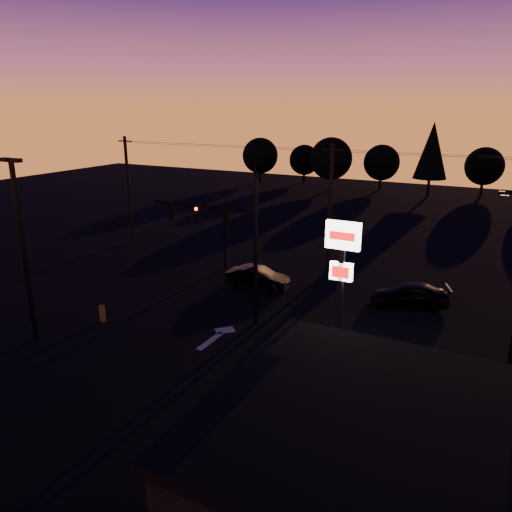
{
  "coord_description": "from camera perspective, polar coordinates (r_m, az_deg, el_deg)",
  "views": [
    {
      "loc": [
        13.24,
        -18.21,
        11.48
      ],
      "look_at": [
        1.0,
        5.0,
        3.5
      ],
      "focal_mm": 35.0,
      "sensor_mm": 36.0,
      "label": 1
    }
  ],
  "objects": [
    {
      "name": "tree_3",
      "position": [
        72.71,
        14.16,
        10.31
      ],
      "size": [
        4.95,
        4.95,
        6.22
      ],
      "color": "black",
      "rests_on": "ground"
    },
    {
      "name": "car_right",
      "position": [
        30.93,
        17.03,
        -4.32
      ],
      "size": [
        4.98,
        3.44,
        1.34
      ],
      "primitive_type": "imported",
      "rotation": [
        0.0,
        0.0,
        -1.19
      ],
      "color": "black",
      "rests_on": "ground"
    },
    {
      "name": "lane_arrow",
      "position": [
        26.25,
        -4.42,
        -9.06
      ],
      "size": [
        1.2,
        3.1,
        0.01
      ],
      "color": "beige",
      "rests_on": "ground"
    },
    {
      "name": "pylon_sign",
      "position": [
        21.69,
        9.75,
        -0.96
      ],
      "size": [
        1.5,
        0.28,
        6.8
      ],
      "color": "black",
      "rests_on": "ground"
    },
    {
      "name": "tree_4",
      "position": [
        68.21,
        19.47,
        11.31
      ],
      "size": [
        4.18,
        4.18,
        9.5
      ],
      "color": "black",
      "rests_on": "ground"
    },
    {
      "name": "utility_pole_1",
      "position": [
        34.8,
        8.43,
        5.32
      ],
      "size": [
        1.4,
        0.26,
        9.0
      ],
      "color": "black",
      "rests_on": "ground"
    },
    {
      "name": "power_wires",
      "position": [
        34.24,
        8.72,
        11.85
      ],
      "size": [
        36.0,
        1.22,
        0.07
      ],
      "color": "black",
      "rests_on": "ground"
    },
    {
      "name": "tree_1",
      "position": [
        77.4,
        5.55,
        10.87
      ],
      "size": [
        4.54,
        4.54,
        5.71
      ],
      "color": "black",
      "rests_on": "ground"
    },
    {
      "name": "bollard",
      "position": [
        28.9,
        -17.15,
        -6.3
      ],
      "size": [
        0.31,
        0.31,
        0.92
      ],
      "primitive_type": "cylinder",
      "color": "#BC8E21",
      "rests_on": "ground"
    },
    {
      "name": "utility_pole_0",
      "position": [
        44.04,
        -14.37,
        7.4
      ],
      "size": [
        1.4,
        0.26,
        9.0
      ],
      "color": "black",
      "rests_on": "ground"
    },
    {
      "name": "suv_parked",
      "position": [
        20.55,
        15.08,
        -15.63
      ],
      "size": [
        2.34,
        4.6,
        1.24
      ],
      "primitive_type": "imported",
      "rotation": [
        0.0,
        0.0,
        -0.06
      ],
      "color": "black",
      "rests_on": "ground"
    },
    {
      "name": "tree_2",
      "position": [
        70.53,
        8.58,
        10.95
      ],
      "size": [
        5.77,
        5.78,
        7.26
      ],
      "color": "black",
      "rests_on": "ground"
    },
    {
      "name": "secondary_signal",
      "position": [
        35.9,
        -3.65,
        2.99
      ],
      "size": [
        0.3,
        0.31,
        4.35
      ],
      "color": "black",
      "rests_on": "ground"
    },
    {
      "name": "tree_0",
      "position": [
        77.13,
        0.49,
        11.4
      ],
      "size": [
        5.36,
        5.36,
        6.74
      ],
      "color": "black",
      "rests_on": "ground"
    },
    {
      "name": "car_mid",
      "position": [
        32.54,
        0.2,
        -2.46
      ],
      "size": [
        4.28,
        1.82,
        1.37
      ],
      "primitive_type": "imported",
      "rotation": [
        0.0,
        0.0,
        1.66
      ],
      "color": "black",
      "rests_on": "ground"
    },
    {
      "name": "tree_5",
      "position": [
        72.75,
        24.64,
        9.3
      ],
      "size": [
        4.95,
        4.95,
        6.22
      ],
      "color": "black",
      "rests_on": "ground"
    },
    {
      "name": "parking_lot_light",
      "position": [
        26.46,
        -25.18,
        1.71
      ],
      "size": [
        1.25,
        0.3,
        9.14
      ],
      "color": "black",
      "rests_on": "ground"
    },
    {
      "name": "ground",
      "position": [
        25.27,
        -7.43,
        -10.26
      ],
      "size": [
        120.0,
        120.0,
        0.0
      ],
      "primitive_type": "plane",
      "color": "black",
      "rests_on": "ground"
    },
    {
      "name": "traffic_signal_mast",
      "position": [
        26.72,
        -3.1,
        2.71
      ],
      "size": [
        6.79,
        0.52,
        8.58
      ],
      "color": "black",
      "rests_on": "ground"
    }
  ]
}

